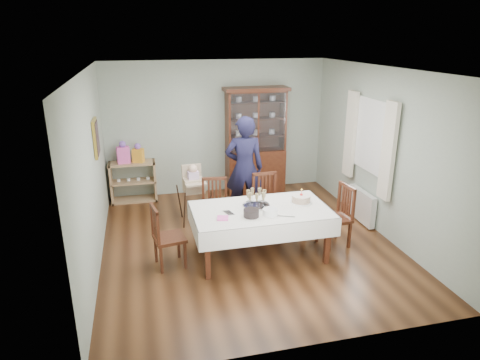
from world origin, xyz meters
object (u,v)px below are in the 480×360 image
object	(u,v)px
dining_table	(260,232)
sideboard	(133,182)
woman	(244,168)
chair_end_left	(169,248)
chair_far_left	(215,220)
champagne_tray	(256,202)
high_chair	(194,199)
gift_bag_orange	(138,154)
chair_far_right	(267,215)
chair_end_right	(334,228)
china_cabinet	(256,139)
gift_bag_pink	(123,153)
birthday_cake	(301,199)

from	to	relation	value
dining_table	sideboard	size ratio (longest dim) A/B	2.23
woman	chair_end_left	bearing A→B (deg)	51.87
chair_far_left	champagne_tray	world-z (taller)	champagne_tray
high_chair	gift_bag_orange	xyz separation A→B (m)	(-0.91, 1.21, 0.56)
chair_far_right	chair_end_left	xyz separation A→B (m)	(-1.70, -0.77, -0.01)
gift_bag_orange	chair_end_right	bearing A→B (deg)	-42.35
sideboard	chair_end_right	distance (m)	4.07
chair_end_right	high_chair	distance (m)	2.49
china_cabinet	woman	bearing A→B (deg)	-113.44
dining_table	gift_bag_pink	world-z (taller)	gift_bag_pink
china_cabinet	gift_bag_pink	distance (m)	2.65
sideboard	champagne_tray	world-z (taller)	champagne_tray
champagne_tray	gift_bag_orange	world-z (taller)	gift_bag_orange
china_cabinet	gift_bag_orange	xyz separation A→B (m)	(-2.36, 0.00, -0.16)
chair_end_right	gift_bag_pink	size ratio (longest dim) A/B	2.23
china_cabinet	gift_bag_pink	size ratio (longest dim) A/B	4.96
china_cabinet	champagne_tray	distance (m)	2.73
chair_far_right	champagne_tray	bearing A→B (deg)	-121.41
gift_bag_pink	gift_bag_orange	size ratio (longest dim) A/B	1.17
chair_end_left	chair_end_right	bearing A→B (deg)	-98.88
high_chair	gift_bag_pink	distance (m)	1.79
chair_end_right	gift_bag_pink	xyz separation A→B (m)	(-3.20, 2.67, 0.70)
woman	champagne_tray	size ratio (longest dim) A/B	4.60
high_chair	champagne_tray	bearing A→B (deg)	-67.42
birthday_cake	gift_bag_pink	bearing A→B (deg)	134.75
dining_table	chair_end_left	size ratio (longest dim) A/B	2.15
dining_table	chair_far_left	distance (m)	0.98
gift_bag_orange	chair_far_right	bearing A→B (deg)	-43.53
china_cabinet	sideboard	distance (m)	2.60
gift_bag_pink	birthday_cake	bearing A→B (deg)	-45.25
sideboard	chair_end_left	bearing A→B (deg)	-80.18
chair_end_right	china_cabinet	bearing A→B (deg)	-176.43
chair_far_right	chair_end_right	world-z (taller)	chair_far_right
sideboard	gift_bag_pink	distance (m)	0.61
chair_far_left	birthday_cake	world-z (taller)	birthday_cake
china_cabinet	chair_end_right	bearing A→B (deg)	-78.15
china_cabinet	chair_far_right	size ratio (longest dim) A/B	2.22
chair_end_right	gift_bag_pink	world-z (taller)	gift_bag_pink
chair_end_right	sideboard	bearing A→B (deg)	-139.55
high_chair	birthday_cake	size ratio (longest dim) A/B	3.22
chair_far_right	birthday_cake	xyz separation A→B (m)	(0.31, -0.71, 0.53)
chair_end_left	gift_bag_orange	distance (m)	2.82
dining_table	sideboard	distance (m)	3.31
woman	chair_far_right	bearing A→B (deg)	118.14
china_cabinet	champagne_tray	xyz separation A→B (m)	(-0.71, -2.62, -0.29)
champagne_tray	gift_bag_pink	size ratio (longest dim) A/B	0.93
chair_far_right	woman	distance (m)	0.94
sideboard	gift_bag_pink	xyz separation A→B (m)	(-0.14, -0.02, 0.59)
birthday_cake	chair_end_left	bearing A→B (deg)	-178.27
dining_table	china_cabinet	distance (m)	2.92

